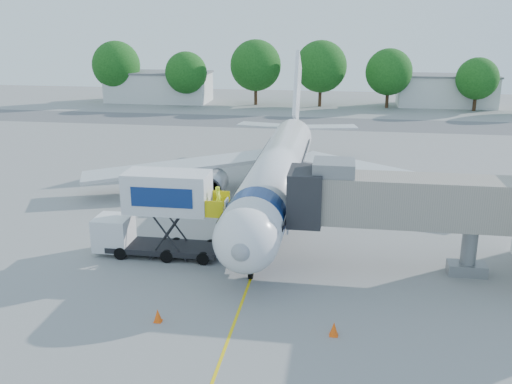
# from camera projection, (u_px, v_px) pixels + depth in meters

# --- Properties ---
(ground) EXTENTS (160.00, 160.00, 0.00)m
(ground) POSITION_uv_depth(u_px,v_px,m) (271.00, 223.00, 42.12)
(ground) COLOR gray
(ground) RESTS_ON ground
(guidance_line) EXTENTS (0.15, 70.00, 0.01)m
(guidance_line) POSITION_uv_depth(u_px,v_px,m) (271.00, 223.00, 42.12)
(guidance_line) COLOR yellow
(guidance_line) RESTS_ON ground
(taxiway_strip) EXTENTS (120.00, 10.00, 0.01)m
(taxiway_strip) POSITION_uv_depth(u_px,v_px,m) (308.00, 123.00, 81.80)
(taxiway_strip) COLOR #59595B
(taxiway_strip) RESTS_ON ground
(aircraft) EXTENTS (34.17, 37.73, 11.35)m
(aircraft) POSITION_uv_depth(u_px,v_px,m) (278.00, 170.00, 45.15)
(aircraft) COLOR silver
(aircraft) RESTS_ON ground
(jet_bridge) EXTENTS (13.90, 3.20, 6.60)m
(jet_bridge) POSITION_uv_depth(u_px,v_px,m) (393.00, 201.00, 33.07)
(jet_bridge) COLOR gray
(jet_bridge) RESTS_ON ground
(catering_hiloader) EXTENTS (8.50, 2.44, 5.50)m
(catering_hiloader) POSITION_uv_depth(u_px,v_px,m) (158.00, 214.00, 35.60)
(catering_hiloader) COLOR black
(catering_hiloader) RESTS_ON ground
(ground_tug) EXTENTS (4.19, 3.15, 1.50)m
(ground_tug) POSITION_uv_depth(u_px,v_px,m) (304.00, 353.00, 24.40)
(ground_tug) COLOR silver
(ground_tug) RESTS_ON ground
(safety_cone_a) EXTENTS (0.45, 0.45, 0.71)m
(safety_cone_a) POSITION_uv_depth(u_px,v_px,m) (334.00, 329.00, 27.10)
(safety_cone_a) COLOR #FF550D
(safety_cone_a) RESTS_ON ground
(safety_cone_b) EXTENTS (0.43, 0.43, 0.68)m
(safety_cone_b) POSITION_uv_depth(u_px,v_px,m) (158.00, 316.00, 28.35)
(safety_cone_b) COLOR #FF550D
(safety_cone_b) RESTS_ON ground
(outbuilding_left) EXTENTS (18.40, 8.40, 5.30)m
(outbuilding_left) POSITION_uv_depth(u_px,v_px,m) (159.00, 87.00, 102.09)
(outbuilding_left) COLOR silver
(outbuilding_left) RESTS_ON ground
(outbuilding_right) EXTENTS (16.40, 7.40, 5.30)m
(outbuilding_right) POSITION_uv_depth(u_px,v_px,m) (446.00, 90.00, 96.72)
(outbuilding_right) COLOR silver
(outbuilding_right) RESTS_ON ground
(tree_a) EXTENTS (8.38, 8.38, 10.68)m
(tree_a) POSITION_uv_depth(u_px,v_px,m) (116.00, 65.00, 100.35)
(tree_a) COLOR #382314
(tree_a) RESTS_ON ground
(tree_b) EXTENTS (7.12, 7.12, 9.07)m
(tree_b) POSITION_uv_depth(u_px,v_px,m) (186.00, 73.00, 97.05)
(tree_b) COLOR #382314
(tree_b) RESTS_ON ground
(tree_c) EXTENTS (8.67, 8.67, 11.05)m
(tree_c) POSITION_uv_depth(u_px,v_px,m) (256.00, 65.00, 96.98)
(tree_c) COLOR #382314
(tree_c) RESTS_ON ground
(tree_d) EXTENTS (8.62, 8.62, 11.00)m
(tree_d) POSITION_uv_depth(u_px,v_px,m) (321.00, 67.00, 95.16)
(tree_d) COLOR #382314
(tree_d) RESTS_ON ground
(tree_e) EXTENTS (7.65, 7.65, 9.76)m
(tree_e) POSITION_uv_depth(u_px,v_px,m) (389.00, 72.00, 93.85)
(tree_e) COLOR #382314
(tree_e) RESTS_ON ground
(tree_f) EXTENTS (6.68, 6.68, 8.52)m
(tree_f) POSITION_uv_depth(u_px,v_px,m) (477.00, 79.00, 90.97)
(tree_f) COLOR #382314
(tree_f) RESTS_ON ground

